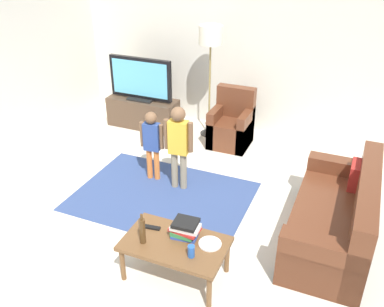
# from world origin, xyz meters

# --- Properties ---
(ground) EXTENTS (7.80, 7.80, 0.00)m
(ground) POSITION_xyz_m (0.00, 0.00, 0.00)
(ground) COLOR beige
(wall_back) EXTENTS (6.00, 0.12, 2.70)m
(wall_back) POSITION_xyz_m (0.00, 3.00, 1.35)
(wall_back) COLOR silver
(wall_back) RESTS_ON ground
(area_rug) EXTENTS (2.20, 1.60, 0.01)m
(area_rug) POSITION_xyz_m (-0.37, 0.48, 0.00)
(area_rug) COLOR #33477A
(area_rug) RESTS_ON ground
(tv_stand) EXTENTS (1.20, 0.44, 0.50)m
(tv_stand) POSITION_xyz_m (-1.63, 2.30, 0.24)
(tv_stand) COLOR #4C3828
(tv_stand) RESTS_ON ground
(tv) EXTENTS (1.10, 0.28, 0.71)m
(tv) POSITION_xyz_m (-1.63, 2.28, 0.85)
(tv) COLOR black
(tv) RESTS_ON tv_stand
(couch) EXTENTS (0.80, 1.80, 0.86)m
(couch) POSITION_xyz_m (1.79, 0.45, 0.29)
(couch) COLOR brown
(couch) RESTS_ON ground
(armchair) EXTENTS (0.60, 0.60, 0.90)m
(armchair) POSITION_xyz_m (-0.03, 2.26, 0.30)
(armchair) COLOR brown
(armchair) RESTS_ON ground
(floor_lamp) EXTENTS (0.36, 0.36, 1.78)m
(floor_lamp) POSITION_xyz_m (-0.48, 2.45, 1.54)
(floor_lamp) COLOR #262626
(floor_lamp) RESTS_ON ground
(child_near_tv) EXTENTS (0.33, 0.16, 0.99)m
(child_near_tv) POSITION_xyz_m (-0.68, 0.84, 0.59)
(child_near_tv) COLOR orange
(child_near_tv) RESTS_ON ground
(child_center) EXTENTS (0.38, 0.19, 1.15)m
(child_center) POSITION_xyz_m (-0.26, 0.77, 0.69)
(child_center) COLOR gray
(child_center) RESTS_ON ground
(coffee_table) EXTENTS (1.00, 0.60, 0.42)m
(coffee_table) POSITION_xyz_m (0.38, -0.71, 0.37)
(coffee_table) COLOR brown
(coffee_table) RESTS_ON ground
(book_stack) EXTENTS (0.30, 0.22, 0.18)m
(book_stack) POSITION_xyz_m (0.43, -0.59, 0.51)
(book_stack) COLOR #334CA5
(book_stack) RESTS_ON coffee_table
(bottle) EXTENTS (0.06, 0.06, 0.33)m
(bottle) POSITION_xyz_m (0.10, -0.83, 0.56)
(bottle) COLOR #4C3319
(bottle) RESTS_ON coffee_table
(tv_remote) EXTENTS (0.17, 0.07, 0.02)m
(tv_remote) POSITION_xyz_m (0.08, -0.61, 0.43)
(tv_remote) COLOR black
(tv_remote) RESTS_ON coffee_table
(soda_can) EXTENTS (0.07, 0.07, 0.12)m
(soda_can) POSITION_xyz_m (0.60, -0.83, 0.48)
(soda_can) COLOR #2659B2
(soda_can) RESTS_ON coffee_table
(plate) EXTENTS (0.22, 0.22, 0.02)m
(plate) POSITION_xyz_m (0.70, -0.61, 0.43)
(plate) COLOR white
(plate) RESTS_ON coffee_table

